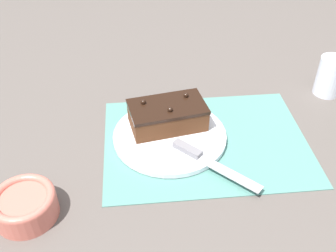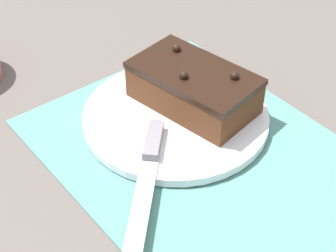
# 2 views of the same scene
# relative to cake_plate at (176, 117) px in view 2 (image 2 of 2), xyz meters

# --- Properties ---
(ground_plane) EXTENTS (3.00, 3.00, 0.00)m
(ground_plane) POSITION_rel_cake_plate_xyz_m (0.08, -0.02, -0.01)
(ground_plane) COLOR #544C47
(placemat_woven) EXTENTS (0.46, 0.34, 0.00)m
(placemat_woven) POSITION_rel_cake_plate_xyz_m (0.08, -0.02, -0.01)
(placemat_woven) COLOR slate
(placemat_woven) RESTS_ON ground_plane
(cake_plate) EXTENTS (0.26, 0.26, 0.01)m
(cake_plate) POSITION_rel_cake_plate_xyz_m (0.00, 0.00, 0.00)
(cake_plate) COLOR white
(cake_plate) RESTS_ON placemat_woven
(chocolate_cake) EXTENTS (0.19, 0.13, 0.07)m
(chocolate_cake) POSITION_rel_cake_plate_xyz_m (-0.00, 0.03, 0.03)
(chocolate_cake) COLOR #512D19
(chocolate_cake) RESTS_ON cake_plate
(serving_knife) EXTENTS (0.17, 0.17, 0.01)m
(serving_knife) POSITION_rel_cake_plate_xyz_m (0.06, -0.09, 0.01)
(serving_knife) COLOR slate
(serving_knife) RESTS_ON cake_plate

